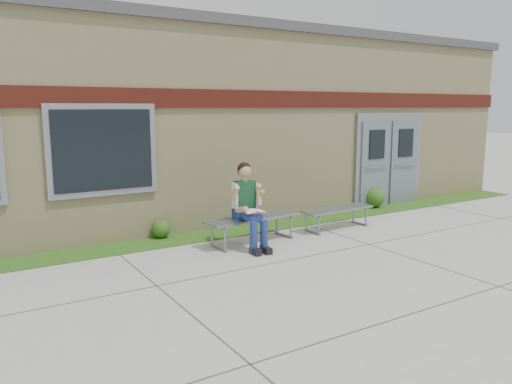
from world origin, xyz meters
TOP-DOWN VIEW (x-y plane):
  - ground at (0.00, 0.00)m, footprint 80.00×80.00m
  - grass_strip at (0.00, 2.60)m, footprint 16.00×0.80m
  - school_building at (-0.00, 5.99)m, footprint 16.20×6.22m
  - bench_left at (-0.70, 1.72)m, footprint 1.89×0.68m
  - bench_right at (1.30, 1.72)m, footprint 1.64×0.53m
  - girl at (-0.93, 1.50)m, footprint 0.54×0.93m
  - shrub_mid at (-2.03, 2.85)m, footprint 0.35×0.35m
  - shrub_east at (3.47, 2.85)m, footprint 0.47×0.47m

SIDE VIEW (x-z plane):
  - ground at x=0.00m, z-range 0.00..0.00m
  - grass_strip at x=0.00m, z-range 0.00..0.02m
  - shrub_mid at x=-2.03m, z-range 0.02..0.37m
  - shrub_east at x=3.47m, z-range 0.02..0.49m
  - bench_right at x=1.30m, z-range 0.11..0.54m
  - bench_left at x=-0.70m, z-range 0.13..0.61m
  - girl at x=-0.93m, z-range 0.02..1.51m
  - school_building at x=0.00m, z-range 0.00..4.20m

